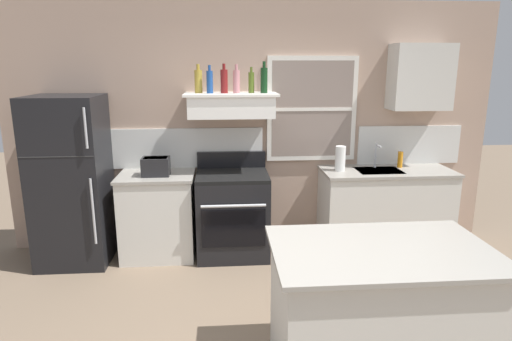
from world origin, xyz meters
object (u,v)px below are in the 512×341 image
at_px(kitchen_island, 378,312).
at_px(dish_soap_bottle, 400,160).
at_px(stove_range, 233,213).
at_px(paper_towel_roll, 340,159).
at_px(bottle_red_label_wine, 224,81).
at_px(refrigerator, 71,181).
at_px(bottle_dark_green_wine, 264,80).
at_px(bottle_blue_liqueur, 210,81).
at_px(toaster, 156,166).
at_px(bottle_champagne_gold_foil, 198,81).
at_px(bottle_olive_oil_square, 251,82).
at_px(bottle_rose_pink, 236,81).

bearing_deg(kitchen_island, dish_soap_bottle, 65.34).
relative_size(stove_range, paper_towel_roll, 4.04).
bearing_deg(stove_range, bottle_red_label_wine, 129.21).
height_order(refrigerator, bottle_dark_green_wine, bottle_dark_green_wine).
relative_size(refrigerator, bottle_blue_liqueur, 6.15).
bearing_deg(bottle_red_label_wine, kitchen_island, -65.32).
relative_size(paper_towel_roll, dish_soap_bottle, 1.50).
distance_m(bottle_red_label_wine, kitchen_island, 2.70).
distance_m(refrigerator, dish_soap_bottle, 3.54).
bearing_deg(dish_soap_bottle, toaster, -176.66).
relative_size(stove_range, bottle_blue_liqueur, 3.86).
bearing_deg(bottle_blue_liqueur, bottle_champagne_gold_foil, 151.03).
bearing_deg(toaster, bottle_red_label_wine, 8.06).
bearing_deg(bottle_champagne_gold_foil, kitchen_island, -60.31).
relative_size(refrigerator, bottle_dark_green_wine, 5.44).
xyz_separation_m(toaster, bottle_champagne_gold_foil, (0.46, 0.16, 0.86)).
relative_size(stove_range, bottle_olive_oil_square, 4.14).
distance_m(stove_range, kitchen_island, 2.20).
bearing_deg(bottle_champagne_gold_foil, stove_range, -22.91).
relative_size(bottle_rose_pink, bottle_dark_green_wine, 0.91).
xyz_separation_m(bottle_blue_liqueur, bottle_red_label_wine, (0.15, 0.01, 0.01)).
relative_size(refrigerator, stove_range, 1.59).
bearing_deg(refrigerator, bottle_red_label_wine, 3.85).
bearing_deg(paper_towel_roll, bottle_rose_pink, 177.80).
bearing_deg(toaster, stove_range, 1.34).
relative_size(refrigerator, toaster, 5.85).
bearing_deg(bottle_olive_oil_square, paper_towel_roll, -2.87).
distance_m(bottle_blue_liqueur, bottle_olive_oil_square, 0.43).
xyz_separation_m(stove_range, bottle_rose_pink, (0.06, 0.08, 1.40)).
bearing_deg(bottle_dark_green_wine, toaster, -176.02).
height_order(bottle_olive_oil_square, paper_towel_roll, bottle_olive_oil_square).
height_order(toaster, kitchen_island, toaster).
distance_m(paper_towel_roll, kitchen_island, 2.15).
xyz_separation_m(toaster, bottle_dark_green_wine, (1.13, 0.08, 0.87)).
height_order(bottle_blue_liqueur, bottle_rose_pink, bottle_rose_pink).
height_order(refrigerator, bottle_blue_liqueur, bottle_blue_liqueur).
relative_size(bottle_rose_pink, kitchen_island, 0.21).
bearing_deg(kitchen_island, paper_towel_roll, 82.35).
relative_size(toaster, bottle_blue_liqueur, 1.05).
distance_m(refrigerator, stove_range, 1.70).
bearing_deg(bottle_olive_oil_square, refrigerator, -176.67).
distance_m(refrigerator, bottle_champagne_gold_foil, 1.66).
height_order(refrigerator, bottle_red_label_wine, bottle_red_label_wine).
xyz_separation_m(toaster, bottle_olive_oil_square, (1.00, 0.10, 0.85)).
bearing_deg(bottle_olive_oil_square, stove_range, -157.94).
height_order(toaster, bottle_rose_pink, bottle_rose_pink).
bearing_deg(stove_range, bottle_champagne_gold_foil, 157.09).
height_order(bottle_champagne_gold_foil, paper_towel_roll, bottle_champagne_gold_foil).
relative_size(bottle_blue_liqueur, bottle_red_label_wine, 0.95).
height_order(stove_range, dish_soap_bottle, same).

